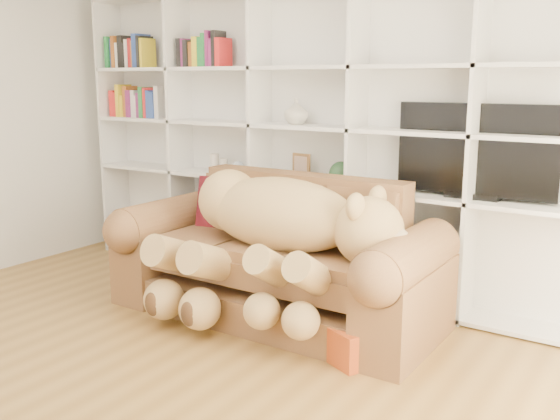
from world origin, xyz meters
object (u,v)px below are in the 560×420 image
Objects in this scene: sofa at (277,265)px; gift_box at (352,345)px; teddy_bear at (273,230)px; tv at (477,152)px.

sofa reaches higher than gift_box.
teddy_bear is at bearing -62.74° from sofa.
teddy_bear is 1.55× the size of tv.
tv is at bearing 42.45° from teddy_bear.
tv is at bearing 72.81° from gift_box.
sofa is 1.58m from tv.
teddy_bear reaches higher than gift_box.
tv is at bearing 31.39° from sofa.
tv reaches higher than gift_box.
gift_box is 1.58m from tv.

